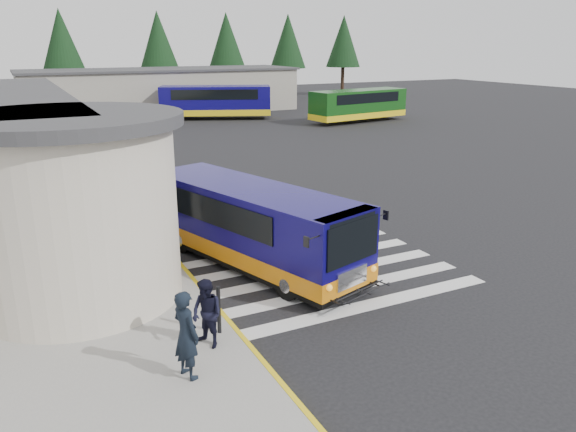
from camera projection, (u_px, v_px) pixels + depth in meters
name	position (u px, v px, depth m)	size (l,w,h in m)	color
ground	(320.00, 262.00, 17.60)	(140.00, 140.00, 0.00)	black
curb_strip	(160.00, 241.00, 19.26)	(0.12, 34.00, 0.16)	yellow
crosswalk	(319.00, 274.00, 16.71)	(8.00, 5.35, 0.01)	silver
depot_building	(162.00, 90.00, 55.41)	(26.40, 8.40, 4.20)	gray
tree_line	(143.00, 41.00, 60.98)	(58.40, 4.40, 10.00)	black
transit_bus	(252.00, 228.00, 17.19)	(4.96, 8.92, 2.45)	#0C0753
pedestrian_a	(186.00, 335.00, 11.07)	(0.68, 0.45, 1.86)	black
pedestrian_b	(207.00, 314.00, 12.24)	(0.76, 0.59, 1.57)	black
bollard	(219.00, 310.00, 12.87)	(0.10, 0.10, 1.16)	black
far_bus_a	(216.00, 101.00, 50.34)	(10.06, 6.19, 2.51)	#0D0757
far_bus_b	(358.00, 104.00, 48.59)	(9.38, 3.88, 2.35)	#114111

